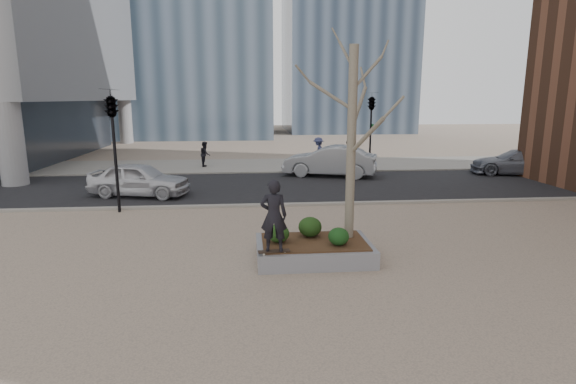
{
  "coord_description": "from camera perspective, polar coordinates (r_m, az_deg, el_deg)",
  "views": [
    {
      "loc": [
        -0.71,
        -11.18,
        4.17
      ],
      "look_at": [
        0.5,
        2.0,
        1.4
      ],
      "focal_mm": 28.0,
      "sensor_mm": 36.0,
      "label": 1
    }
  ],
  "objects": [
    {
      "name": "planter",
      "position": [
        11.98,
        3.29,
        -7.43
      ],
      "size": [
        3.0,
        2.0,
        0.45
      ],
      "primitive_type": "cube",
      "color": "gray",
      "rests_on": "ground"
    },
    {
      "name": "shrub_left",
      "position": [
        11.71,
        -1.24,
        -5.26
      ],
      "size": [
        0.57,
        0.57,
        0.48
      ],
      "primitive_type": "ellipsoid",
      "color": "#193711",
      "rests_on": "planter_mulch"
    },
    {
      "name": "sycamore_tree",
      "position": [
        11.8,
        8.16,
        9.86
      ],
      "size": [
        2.8,
        2.8,
        6.6
      ],
      "primitive_type": null,
      "color": "gray",
      "rests_on": "planter_mulch"
    },
    {
      "name": "shrub_middle",
      "position": [
        12.19,
        2.82,
        -4.44
      ],
      "size": [
        0.63,
        0.63,
        0.54
      ],
      "primitive_type": "ellipsoid",
      "color": "#153811",
      "rests_on": "planter_mulch"
    },
    {
      "name": "skateboarder",
      "position": [
        10.78,
        -1.83,
        -3.01
      ],
      "size": [
        0.68,
        0.47,
        1.77
      ],
      "primitive_type": "imported",
      "rotation": [
        0.0,
        0.0,
        3.06
      ],
      "color": "black",
      "rests_on": "skateboard"
    },
    {
      "name": "traffic_light_far",
      "position": [
        26.84,
        10.45,
        7.53
      ],
      "size": [
        0.6,
        2.48,
        4.5
      ],
      "primitive_type": null,
      "color": "black",
      "rests_on": "ground"
    },
    {
      "name": "ground",
      "position": [
        11.95,
        -1.53,
        -8.6
      ],
      "size": [
        120.0,
        120.0,
        0.0
      ],
      "primitive_type": "plane",
      "color": "gray",
      "rests_on": "ground"
    },
    {
      "name": "far_sidewalk",
      "position": [
        28.49,
        -3.77,
        3.41
      ],
      "size": [
        60.0,
        6.0,
        0.02
      ],
      "primitive_type": "cube",
      "color": "gray",
      "rests_on": "ground"
    },
    {
      "name": "shrub_right",
      "position": [
        11.56,
        6.44,
        -5.63
      ],
      "size": [
        0.54,
        0.54,
        0.46
      ],
      "primitive_type": "ellipsoid",
      "color": "#123914",
      "rests_on": "planter_mulch"
    },
    {
      "name": "car_silver",
      "position": [
        24.41,
        5.33,
        3.94
      ],
      "size": [
        5.29,
        3.21,
        1.65
      ],
      "primitive_type": "imported",
      "rotation": [
        0.0,
        0.0,
        4.39
      ],
      "color": "gray",
      "rests_on": "street"
    },
    {
      "name": "car_third",
      "position": [
        27.86,
        27.1,
        3.41
      ],
      "size": [
        5.17,
        3.3,
        1.39
      ],
      "primitive_type": "imported",
      "rotation": [
        0.0,
        0.0,
        4.41
      ],
      "color": "slate",
      "rests_on": "street"
    },
    {
      "name": "skateboard",
      "position": [
        11.05,
        -1.8,
        -7.64
      ],
      "size": [
        0.8,
        0.28,
        0.08
      ],
      "primitive_type": null,
      "rotation": [
        0.0,
        0.0,
        0.11
      ],
      "color": "black",
      "rests_on": "planter"
    },
    {
      "name": "traffic_light_near",
      "position": [
        17.55,
        -21.12,
        4.75
      ],
      "size": [
        0.6,
        2.48,
        4.5
      ],
      "primitive_type": null,
      "color": "black",
      "rests_on": "ground"
    },
    {
      "name": "pedestrian_c",
      "position": [
        28.29,
        7.63,
        4.9
      ],
      "size": [
        0.99,
        0.62,
        1.57
      ],
      "primitive_type": "imported",
      "rotation": [
        0.0,
        0.0,
        3.42
      ],
      "color": "black",
      "rests_on": "far_sidewalk"
    },
    {
      "name": "police_car",
      "position": [
        20.36,
        -18.39,
        1.54
      ],
      "size": [
        4.56,
        2.67,
        1.46
      ],
      "primitive_type": "imported",
      "rotation": [
        0.0,
        0.0,
        1.34
      ],
      "color": "silver",
      "rests_on": "street"
    },
    {
      "name": "street",
      "position": [
        21.59,
        -3.26,
        0.7
      ],
      "size": [
        60.0,
        8.0,
        0.02
      ],
      "primitive_type": "cube",
      "color": "black",
      "rests_on": "ground"
    },
    {
      "name": "pedestrian_a",
      "position": [
        28.24,
        -10.47,
        4.76
      ],
      "size": [
        0.61,
        0.77,
        1.54
      ],
      "primitive_type": "imported",
      "rotation": [
        0.0,
        0.0,
        1.61
      ],
      "color": "black",
      "rests_on": "far_sidewalk"
    },
    {
      "name": "planter_mulch",
      "position": [
        11.9,
        3.3,
        -6.32
      ],
      "size": [
        2.7,
        1.7,
        0.04
      ],
      "primitive_type": "cube",
      "color": "#382314",
      "rests_on": "planter"
    },
    {
      "name": "pedestrian_b",
      "position": [
        27.62,
        3.87,
        5.07
      ],
      "size": [
        0.76,
        1.22,
        1.82
      ],
      "primitive_type": "imported",
      "rotation": [
        0.0,
        0.0,
        4.64
      ],
      "color": "#363B62",
      "rests_on": "far_sidewalk"
    }
  ]
}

